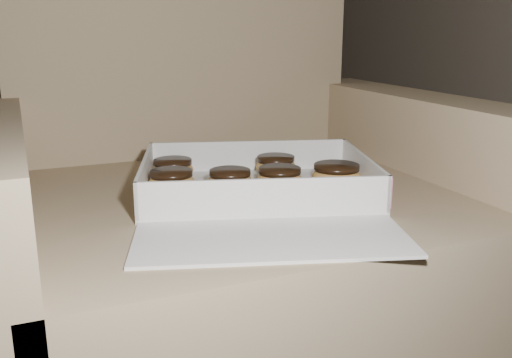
{
  "coord_description": "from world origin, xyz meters",
  "views": [
    {
      "loc": [
        0.59,
        -1.09,
        0.76
      ],
      "look_at": [
        0.98,
        -0.18,
        0.49
      ],
      "focal_mm": 40.0,
      "sensor_mm": 36.0,
      "label": 1
    }
  ],
  "objects": [
    {
      "name": "donut_d",
      "position": [
        0.86,
        -0.05,
        0.49
      ],
      "size": [
        0.08,
        0.08,
        0.04
      ],
      "color": "gold",
      "rests_on": "bakery_box"
    },
    {
      "name": "crumb_c",
      "position": [
        0.88,
        -0.17,
        0.47
      ],
      "size": [
        0.01,
        0.01,
        0.0
      ],
      "primitive_type": "ellipsoid",
      "color": "black",
      "rests_on": "bakery_box"
    },
    {
      "name": "crumb_e",
      "position": [
        0.79,
        -0.25,
        0.47
      ],
      "size": [
        0.01,
        0.01,
        0.0
      ],
      "primitive_type": "ellipsoid",
      "color": "black",
      "rests_on": "bakery_box"
    },
    {
      "name": "donut_f",
      "position": [
        0.93,
        -0.17,
        0.49
      ],
      "size": [
        0.08,
        0.08,
        0.04
      ],
      "color": "gold",
      "rests_on": "bakery_box"
    },
    {
      "name": "armchair",
      "position": [
        0.96,
        -0.07,
        0.32
      ],
      "size": [
        0.99,
        0.83,
        1.03
      ],
      "color": "#827053",
      "rests_on": "floor"
    },
    {
      "name": "bakery_box",
      "position": [
        0.97,
        -0.22,
        0.47
      ],
      "size": [
        0.52,
        0.57,
        0.07
      ],
      "rotation": [
        0.0,
        0.0,
        -0.3
      ],
      "color": "silver",
      "rests_on": "armchair"
    },
    {
      "name": "crumb_d",
      "position": [
        0.96,
        -0.28,
        0.47
      ],
      "size": [
        0.01,
        0.01,
        0.0
      ],
      "primitive_type": "ellipsoid",
      "color": "black",
      "rests_on": "bakery_box"
    },
    {
      "name": "donut_e",
      "position": [
        1.05,
        -0.1,
        0.49
      ],
      "size": [
        0.08,
        0.08,
        0.04
      ],
      "color": "gold",
      "rests_on": "bakery_box"
    },
    {
      "name": "donut_c",
      "position": [
        1.02,
        -0.2,
        0.49
      ],
      "size": [
        0.08,
        0.08,
        0.04
      ],
      "color": "gold",
      "rests_on": "bakery_box"
    },
    {
      "name": "crumb_a",
      "position": [
        0.89,
        -0.27,
        0.47
      ],
      "size": [
        0.01,
        0.01,
        0.0
      ],
      "primitive_type": "ellipsoid",
      "color": "black",
      "rests_on": "bakery_box"
    },
    {
      "name": "donut_a",
      "position": [
        0.83,
        -0.14,
        0.49
      ],
      "size": [
        0.08,
        0.08,
        0.04
      ],
      "color": "gold",
      "rests_on": "bakery_box"
    },
    {
      "name": "donut_b",
      "position": [
        1.12,
        -0.22,
        0.49
      ],
      "size": [
        0.09,
        0.09,
        0.04
      ],
      "color": "gold",
      "rests_on": "bakery_box"
    },
    {
      "name": "crumb_b",
      "position": [
        0.97,
        -0.22,
        0.47
      ],
      "size": [
        0.01,
        0.01,
        0.0
      ],
      "primitive_type": "ellipsoid",
      "color": "black",
      "rests_on": "bakery_box"
    }
  ]
}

